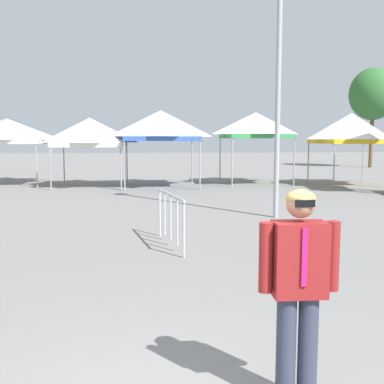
% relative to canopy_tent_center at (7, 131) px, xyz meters
% --- Properties ---
extents(canopy_tent_center, '(3.64, 3.64, 3.13)m').
position_rel_canopy_tent_center_xyz_m(canopy_tent_center, '(0.00, 0.00, 0.00)').
color(canopy_tent_center, '#9E9EA3').
rests_on(canopy_tent_center, ground).
extents(canopy_tent_right_of_center, '(3.10, 3.10, 3.12)m').
position_rel_canopy_tent_center_xyz_m(canopy_tent_right_of_center, '(4.08, -1.43, -0.07)').
color(canopy_tent_right_of_center, '#9E9EA3').
rests_on(canopy_tent_right_of_center, ground).
extents(canopy_tent_left_of_center, '(3.43, 3.43, 3.45)m').
position_rel_canopy_tent_center_xyz_m(canopy_tent_left_of_center, '(7.29, -1.65, 0.23)').
color(canopy_tent_left_of_center, '#9E9EA3').
rests_on(canopy_tent_left_of_center, ground).
extents(canopy_tent_far_right, '(3.17, 3.17, 3.43)m').
position_rel_canopy_tent_center_xyz_m(canopy_tent_far_right, '(11.85, -0.74, 0.28)').
color(canopy_tent_far_right, '#9E9EA3').
rests_on(canopy_tent_far_right, ground).
extents(canopy_tent_far_left, '(3.21, 3.21, 3.36)m').
position_rel_canopy_tent_center_xyz_m(canopy_tent_far_left, '(16.14, -1.77, 0.12)').
color(canopy_tent_far_left, '#9E9EA3').
rests_on(canopy_tent_far_left, ground).
extents(person_foreground, '(0.65, 0.26, 1.78)m').
position_rel_canopy_tent_center_xyz_m(person_foreground, '(8.12, -19.19, -1.50)').
color(person_foreground, '#33384C').
rests_on(person_foreground, ground).
extents(light_pole_near_lift, '(0.36, 0.36, 7.88)m').
position_rel_canopy_tent_center_xyz_m(light_pole_near_lift, '(10.33, -10.28, 1.96)').
color(light_pole_near_lift, '#9E9EA3').
rests_on(light_pole_near_lift, ground).
extents(tree_behind_tents_center, '(3.56, 3.56, 7.51)m').
position_rel_canopy_tent_center_xyz_m(tree_behind_tents_center, '(23.51, 11.33, 2.99)').
color(tree_behind_tents_center, brown).
rests_on(tree_behind_tents_center, ground).
extents(crowd_barrier_by_lift, '(0.48, 2.06, 1.08)m').
position_rel_canopy_tent_center_xyz_m(crowd_barrier_by_lift, '(7.30, -13.47, -1.78)').
color(crowd_barrier_by_lift, '#B7BABF').
rests_on(crowd_barrier_by_lift, ground).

